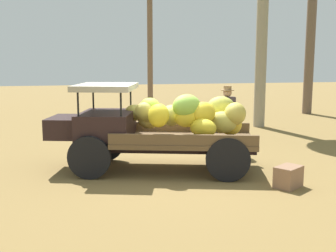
% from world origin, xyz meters
% --- Properties ---
extents(ground_plane, '(60.00, 60.00, 0.00)m').
position_xyz_m(ground_plane, '(0.00, 0.00, 0.00)').
color(ground_plane, olive).
extents(truck, '(4.66, 2.68, 1.89)m').
position_xyz_m(truck, '(0.24, -0.10, 0.99)').
color(truck, black).
rests_on(truck, ground).
extents(farmer, '(0.52, 0.48, 1.75)m').
position_xyz_m(farmer, '(-1.90, -1.37, 1.00)').
color(farmer, '#B1B499').
rests_on(farmer, ground).
extents(wooden_crate, '(0.65, 0.61, 0.41)m').
position_xyz_m(wooden_crate, '(-2.09, 1.68, 0.20)').
color(wooden_crate, '#8D664C').
rests_on(wooden_crate, ground).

